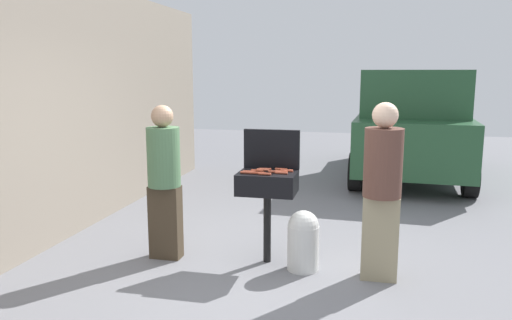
% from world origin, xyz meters
% --- Properties ---
extents(ground_plane, '(24.00, 24.00, 0.00)m').
position_xyz_m(ground_plane, '(0.00, 0.00, 0.00)').
color(ground_plane, slate).
extents(house_wall_side, '(0.24, 8.00, 3.11)m').
position_xyz_m(house_wall_side, '(-2.62, 1.00, 1.55)').
color(house_wall_side, gray).
rests_on(house_wall_side, ground).
extents(bbq_grill, '(0.60, 0.44, 0.96)m').
position_xyz_m(bbq_grill, '(-0.00, 0.27, 0.82)').
color(bbq_grill, black).
rests_on(bbq_grill, ground).
extents(grill_lid_open, '(0.60, 0.05, 0.42)m').
position_xyz_m(grill_lid_open, '(-0.00, 0.49, 1.17)').
color(grill_lid_open, black).
rests_on(grill_lid_open, bbq_grill).
extents(hot_dog_0, '(0.13, 0.03, 0.03)m').
position_xyz_m(hot_dog_0, '(0.00, 0.13, 0.98)').
color(hot_dog_0, '#B74C33').
rests_on(hot_dog_0, bbq_grill).
extents(hot_dog_1, '(0.13, 0.04, 0.03)m').
position_xyz_m(hot_dog_1, '(-0.11, 0.27, 0.98)').
color(hot_dog_1, '#AD4228').
rests_on(hot_dog_1, bbq_grill).
extents(hot_dog_2, '(0.13, 0.03, 0.03)m').
position_xyz_m(hot_dog_2, '(0.08, 0.26, 0.98)').
color(hot_dog_2, '#B74C33').
rests_on(hot_dog_2, bbq_grill).
extents(hot_dog_3, '(0.13, 0.04, 0.03)m').
position_xyz_m(hot_dog_3, '(-0.06, 0.16, 0.98)').
color(hot_dog_3, '#AD4228').
rests_on(hot_dog_3, bbq_grill).
extents(hot_dog_4, '(0.13, 0.03, 0.03)m').
position_xyz_m(hot_dog_4, '(-0.06, 0.33, 0.98)').
color(hot_dog_4, '#C6593D').
rests_on(hot_dog_4, bbq_grill).
extents(hot_dog_5, '(0.13, 0.03, 0.03)m').
position_xyz_m(hot_dog_5, '(0.15, 0.22, 0.98)').
color(hot_dog_5, '#B74C33').
rests_on(hot_dog_5, bbq_grill).
extents(hot_dog_6, '(0.13, 0.04, 0.03)m').
position_xyz_m(hot_dog_6, '(0.12, 0.40, 0.98)').
color(hot_dog_6, '#AD4228').
rests_on(hot_dog_6, bbq_grill).
extents(hot_dog_7, '(0.13, 0.03, 0.03)m').
position_xyz_m(hot_dog_7, '(-0.18, 0.20, 0.98)').
color(hot_dog_7, '#B74C33').
rests_on(hot_dog_7, bbq_grill).
extents(hot_dog_8, '(0.13, 0.03, 0.03)m').
position_xyz_m(hot_dog_8, '(-0.04, 0.37, 0.98)').
color(hot_dog_8, '#B74C33').
rests_on(hot_dog_8, bbq_grill).
extents(hot_dog_9, '(0.13, 0.03, 0.03)m').
position_xyz_m(hot_dog_9, '(-0.19, 0.15, 0.98)').
color(hot_dog_9, '#B74C33').
rests_on(hot_dog_9, bbq_grill).
extents(hot_dog_10, '(0.13, 0.04, 0.03)m').
position_xyz_m(hot_dog_10, '(0.19, 0.35, 0.98)').
color(hot_dog_10, '#B74C33').
rests_on(hot_dog_10, bbq_grill).
extents(hot_dog_11, '(0.13, 0.03, 0.03)m').
position_xyz_m(hot_dog_11, '(0.14, 0.29, 0.98)').
color(hot_dog_11, '#AD4228').
rests_on(hot_dog_11, bbq_grill).
extents(propane_tank, '(0.32, 0.32, 0.62)m').
position_xyz_m(propane_tank, '(0.40, 0.13, 0.32)').
color(propane_tank, silver).
rests_on(propane_tank, ground).
extents(person_left, '(0.35, 0.35, 1.65)m').
position_xyz_m(person_left, '(-1.09, 0.14, 0.90)').
color(person_left, '#3F3323').
rests_on(person_left, ground).
extents(person_right, '(0.36, 0.36, 1.71)m').
position_xyz_m(person_right, '(1.15, 0.07, 0.93)').
color(person_right, gray).
rests_on(person_right, ground).
extents(parked_minivan, '(2.20, 4.48, 2.02)m').
position_xyz_m(parked_minivan, '(1.78, 5.22, 1.03)').
color(parked_minivan, '#234C2D').
rests_on(parked_minivan, ground).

